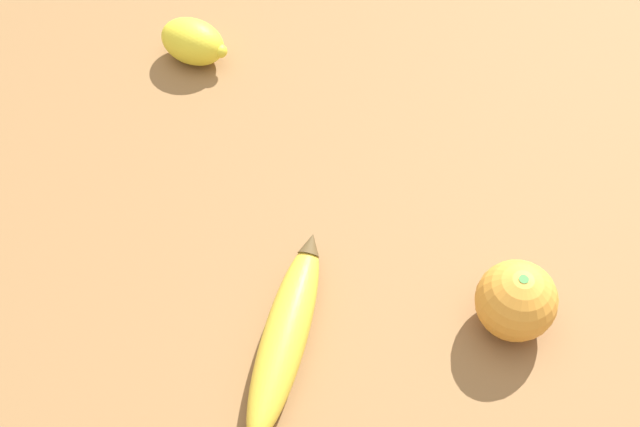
{
  "coord_description": "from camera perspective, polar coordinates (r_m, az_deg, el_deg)",
  "views": [
    {
      "loc": [
        0.13,
        -0.54,
        0.76
      ],
      "look_at": [
        0.05,
        -0.02,
        0.03
      ],
      "focal_mm": 50.0,
      "sensor_mm": 36.0,
      "label": 1
    }
  ],
  "objects": [
    {
      "name": "orange",
      "position": [
        0.85,
        12.45,
        -5.47
      ],
      "size": [
        0.08,
        0.08,
        0.08
      ],
      "color": "orange",
      "rests_on": "ground_plane"
    },
    {
      "name": "lemon",
      "position": [
        1.08,
        -8.13,
        10.83
      ],
      "size": [
        0.09,
        0.07,
        0.05
      ],
      "rotation": [
        0.0,
        0.0,
        6.0
      ],
      "color": "yellow",
      "rests_on": "ground_plane"
    },
    {
      "name": "banana",
      "position": [
        0.84,
        -2.24,
        -7.82
      ],
      "size": [
        0.06,
        0.23,
        0.04
      ],
      "rotation": [
        0.0,
        0.0,
        1.5
      ],
      "color": "gold",
      "rests_on": "ground_plane"
    },
    {
      "name": "ground_plane",
      "position": [
        0.94,
        -2.76,
        0.53
      ],
      "size": [
        3.0,
        3.0,
        0.0
      ],
      "primitive_type": "plane",
      "color": "olive"
    }
  ]
}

